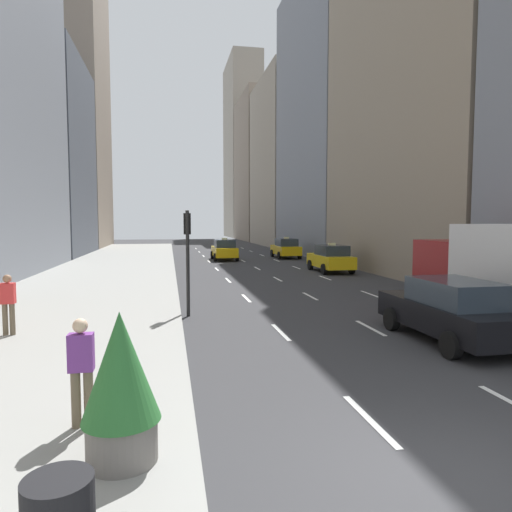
{
  "coord_description": "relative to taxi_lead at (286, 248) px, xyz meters",
  "views": [
    {
      "loc": [
        -3.37,
        -4.72,
        3.23
      ],
      "look_at": [
        0.29,
        14.38,
        1.75
      ],
      "focal_mm": 32.0,
      "sensor_mm": 36.0,
      "label": 1
    }
  ],
  "objects": [
    {
      "name": "pedestrian_near_curb",
      "position": [
        -11.48,
        -32.07,
        0.19
      ],
      "size": [
        0.36,
        0.22,
        1.65
      ],
      "color": "brown",
      "rests_on": "sidewalk_left"
    },
    {
      "name": "building_row_left",
      "position": [
        -20.8,
        -2.9,
        13.52
      ],
      "size": [
        6.0,
        64.2,
        36.98
      ],
      "color": "gray",
      "rests_on": "ground"
    },
    {
      "name": "taxi_third",
      "position": [
        0.0,
        -11.42,
        0.0
      ],
      "size": [
        2.02,
        4.4,
        1.87
      ],
      "color": "yellow",
      "rests_on": "ground"
    },
    {
      "name": "taxi_lead",
      "position": [
        0.0,
        0.0,
        0.0
      ],
      "size": [
        2.02,
        4.4,
        1.87
      ],
      "color": "yellow",
      "rests_on": "ground"
    },
    {
      "name": "ground_plane",
      "position": [
        -6.8,
        -34.35,
        -0.88
      ],
      "size": [
        160.0,
        160.0,
        0.0
      ],
      "primitive_type": "plane",
      "color": "#333335"
    },
    {
      "name": "taxi_second",
      "position": [
        -5.6,
        -1.07,
        0.0
      ],
      "size": [
        2.02,
        4.4,
        1.87
      ],
      "color": "yellow",
      "rests_on": "ground"
    },
    {
      "name": "planter_with_shrub",
      "position": [
        -10.8,
        -33.2,
        0.27
      ],
      "size": [
        1.0,
        1.0,
        1.95
      ],
      "color": "slate",
      "rests_on": "sidewalk_left"
    },
    {
      "name": "pedestrian_mid_block",
      "position": [
        -14.47,
        -25.84,
        0.19
      ],
      "size": [
        0.36,
        0.22,
        1.65
      ],
      "color": "brown",
      "rests_on": "sidewalk_left"
    },
    {
      "name": "traffic_light_pole",
      "position": [
        -9.55,
        -23.46,
        1.53
      ],
      "size": [
        0.24,
        0.42,
        3.6
      ],
      "color": "black",
      "rests_on": "ground"
    },
    {
      "name": "sidewalk_left",
      "position": [
        -13.8,
        -7.35,
        -0.81
      ],
      "size": [
        8.0,
        66.0,
        0.15
      ],
      "primitive_type": "cube",
      "color": "gray",
      "rests_on": "ground"
    },
    {
      "name": "sedan_black_near",
      "position": [
        -2.8,
        -28.25,
        -0.01
      ],
      "size": [
        2.02,
        4.69,
        1.7
      ],
      "color": "black",
      "rests_on": "ground"
    },
    {
      "name": "building_row_right",
      "position": [
        5.2,
        18.82,
        12.97
      ],
      "size": [
        6.0,
        97.78,
        36.22
      ],
      "color": "gray",
      "rests_on": "ground"
    },
    {
      "name": "lane_markings",
      "position": [
        -4.2,
        -11.35,
        -0.87
      ],
      "size": [
        5.72,
        56.0,
        0.01
      ],
      "color": "white",
      "rests_on": "ground"
    }
  ]
}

